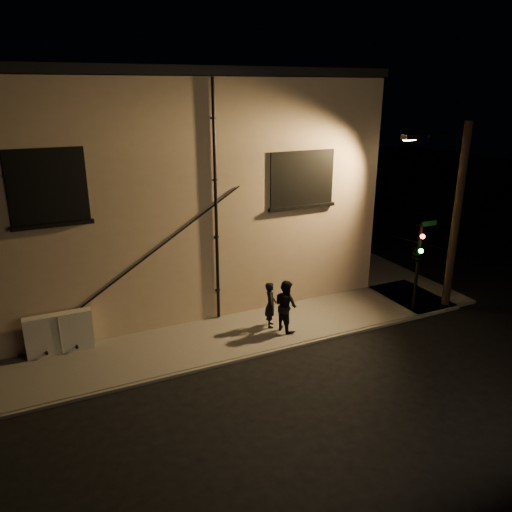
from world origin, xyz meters
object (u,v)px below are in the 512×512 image
pedestrian_a (271,305)px  streetlamp_pole (454,213)px  utility_cabinet (59,333)px  traffic_signal (417,253)px  pedestrian_b (286,306)px

pedestrian_a → streetlamp_pole: streetlamp_pole is taller
utility_cabinet → traffic_signal: bearing=-10.5°
utility_cabinet → streetlamp_pole: size_ratio=0.29×
streetlamp_pole → pedestrian_a: bearing=170.5°
utility_cabinet → traffic_signal: traffic_signal is taller
streetlamp_pole → pedestrian_b: bearing=174.1°
utility_cabinet → pedestrian_a: bearing=-9.9°
pedestrian_a → pedestrian_b: bearing=-120.0°
pedestrian_a → streetlamp_pole: (6.93, -1.16, 2.81)m
utility_cabinet → pedestrian_b: (7.21, -1.67, 0.25)m
pedestrian_a → pedestrian_b: size_ratio=0.90×
utility_cabinet → pedestrian_a: pedestrian_a is taller
traffic_signal → streetlamp_pole: (1.50, -0.06, 1.35)m
traffic_signal → streetlamp_pole: streetlamp_pole is taller
pedestrian_b → traffic_signal: (5.08, -0.62, 1.37)m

